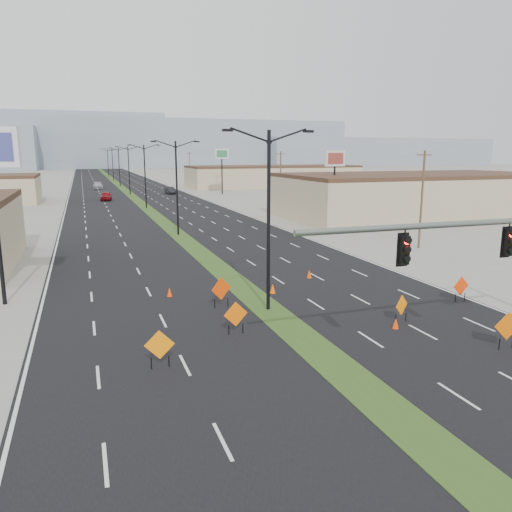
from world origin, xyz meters
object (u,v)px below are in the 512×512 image
object	(u,v)px
streetlight_4	(119,166)
car_mid	(170,190)
cone_0	(273,289)
cone_1	(396,323)
pole_sign_east_near	(335,164)
cone_2	(309,274)
streetlight_0	(269,216)
car_left	(106,196)
construction_sign_2	(221,290)
construction_sign_5	(461,287)
streetlight_5	(113,164)
streetlight_6	(108,162)
construction_sign_3	(402,306)
streetlight_3	(129,169)
streetlight_1	(177,185)
car_far	(98,185)
construction_sign_1	(236,315)
streetlight_2	(145,174)
pole_sign_east_far	(222,157)
construction_sign_4	(508,327)
cone_3	(169,292)
construction_sign_0	(160,346)

from	to	relation	value
streetlight_4	car_mid	size ratio (longest dim) A/B	2.20
cone_0	cone_1	bearing A→B (deg)	-66.15
pole_sign_east_near	cone_2	bearing A→B (deg)	-130.15
streetlight_0	streetlight_4	distance (m)	112.00
car_left	construction_sign_2	world-z (taller)	construction_sign_2
construction_sign_2	cone_1	bearing A→B (deg)	-63.27
car_mid	construction_sign_5	world-z (taller)	construction_sign_5
streetlight_5	streetlight_6	world-z (taller)	same
streetlight_0	cone_1	size ratio (longest dim) A/B	18.14
construction_sign_3	streetlight_5	bearing A→B (deg)	68.09
streetlight_3	cone_0	size ratio (longest dim) A/B	15.90
car_mid	cone_0	size ratio (longest dim) A/B	7.23
streetlight_1	construction_sign_3	distance (m)	33.09
streetlight_5	construction_sign_2	bearing A→B (deg)	-91.00
construction_sign_5	cone_0	bearing A→B (deg)	146.47
streetlight_4	streetlight_5	xyz separation A→B (m)	(0.00, 28.00, 0.00)
cone_1	cone_2	size ratio (longest dim) A/B	0.91
streetlight_3	car_mid	bearing A→B (deg)	-5.12
car_far	construction_sign_1	bearing A→B (deg)	-87.29
streetlight_5	streetlight_2	bearing A→B (deg)	-90.00
streetlight_3	car_mid	size ratio (longest dim) A/B	2.20
streetlight_4	streetlight_6	distance (m)	56.00
streetlight_3	cone_0	bearing A→B (deg)	-88.97
streetlight_0	pole_sign_east_far	bearing A→B (deg)	76.50
car_far	streetlight_1	bearing A→B (deg)	-84.52
construction_sign_2	car_mid	bearing A→B (deg)	59.58
construction_sign_4	cone_3	world-z (taller)	construction_sign_4
construction_sign_5	cone_1	distance (m)	7.04
streetlight_3	pole_sign_east_near	world-z (taller)	streetlight_3
streetlight_5	construction_sign_3	distance (m)	144.42
streetlight_3	construction_sign_1	distance (m)	87.31
construction_sign_1	pole_sign_east_far	bearing A→B (deg)	68.17
streetlight_6	cone_3	world-z (taller)	streetlight_6
pole_sign_east_far	cone_2	bearing A→B (deg)	-111.16
car_far	cone_3	distance (m)	100.56
construction_sign_4	pole_sign_east_far	distance (m)	88.81
streetlight_0	construction_sign_0	bearing A→B (deg)	-139.84
streetlight_2	streetlight_5	bearing A→B (deg)	90.00
streetlight_3	construction_sign_0	world-z (taller)	streetlight_3
construction_sign_3	cone_3	xyz separation A→B (m)	(-10.84, 8.73, -0.55)
streetlight_1	streetlight_2	bearing A→B (deg)	90.00
streetlight_5	construction_sign_3	world-z (taller)	streetlight_5
streetlight_4	pole_sign_east_far	world-z (taller)	streetlight_4
streetlight_4	streetlight_3	bearing A→B (deg)	-90.00
car_far	construction_sign_0	size ratio (longest dim) A/B	3.28
construction_sign_4	construction_sign_2	bearing A→B (deg)	145.15
cone_2	streetlight_4	bearing A→B (deg)	92.89
streetlight_5	construction_sign_1	world-z (taller)	streetlight_5
construction_sign_0	construction_sign_3	xyz separation A→B (m)	(12.97, 1.69, -0.13)
streetlight_2	pole_sign_east_near	bearing A→B (deg)	-49.03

